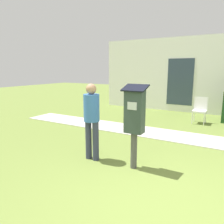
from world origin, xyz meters
The scene contains 6 objects.
ground_plane centered at (0.00, 0.00, 0.00)m, with size 40.00×40.00×0.00m, color olive.
sidewalk centered at (0.00, 3.22, 0.01)m, with size 12.00×1.10×0.02m.
building_facade centered at (0.00, 7.09, 1.60)m, with size 10.00×0.26×3.20m.
parking_meter centered at (-0.77, 0.83, 1.02)m, with size 0.44×0.31×1.59m.
person_standing centered at (-1.69, 0.77, 0.93)m, with size 0.32×0.32×1.58m.
outdoor_chair_left centered at (-0.26, 5.21, 0.53)m, with size 0.44×0.44×0.90m.
Camera 1 is at (0.83, -2.76, 1.87)m, focal length 35.00 mm.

